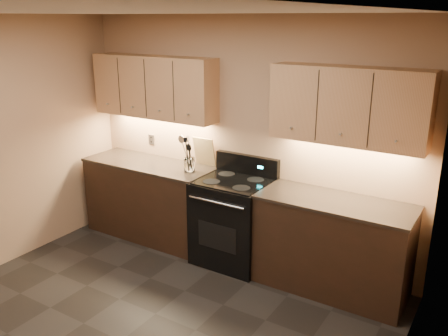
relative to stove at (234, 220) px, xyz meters
The scene contains 15 objects.
ceiling 2.71m from the stove, 92.72° to the right, with size 4.00×4.00×0.00m, color silver.
wall_back 0.88m from the stove, 104.10° to the left, with size 4.00×0.04×2.60m, color #A27C5F.
wall_right 2.68m from the stove, 41.21° to the right, with size 0.04×4.00×2.60m, color #A27C5F.
counter_left 1.18m from the stove, behind, with size 1.62×0.62×0.93m.
counter_right 1.10m from the stove, ahead, with size 1.46×0.62×0.93m.
stove is the anchor object (origin of this frame).
upper_cab_left 1.78m from the stove, behind, with size 1.60×0.30×0.70m, color tan.
upper_cab_right 1.73m from the stove, ahead, with size 1.44×0.30×0.70m, color tan.
outlet_plate 1.55m from the stove, 167.24° to the left, with size 0.09×0.01×0.12m, color #B2B5BA.
utensil_crock 0.79m from the stove, behind, with size 0.16×0.16×0.15m.
cutting_board 0.88m from the stove, 153.99° to the left, with size 0.27×0.02×0.34m, color tan.
black_spoon 0.85m from the stove, behind, with size 0.06×0.06×0.30m, color black, non-canonical shape.
black_turner 0.87m from the stove, behind, with size 0.08×0.08×0.38m, color black, non-canonical shape.
steel_spatula 0.87m from the stove, behind, with size 0.08×0.08×0.39m, color silver, non-canonical shape.
steel_skimmer 0.87m from the stove, behind, with size 0.09×0.09×0.38m, color silver, non-canonical shape.
Camera 1 is at (2.48, -2.35, 2.57)m, focal length 38.00 mm.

